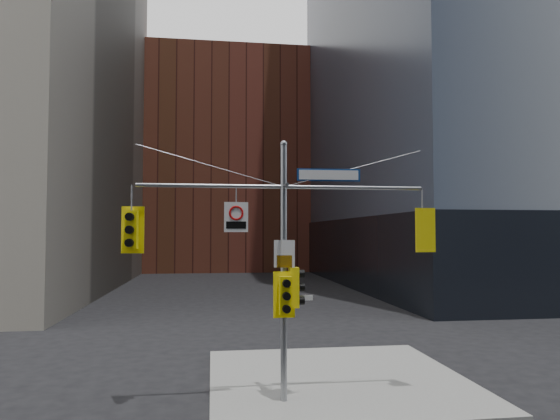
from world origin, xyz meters
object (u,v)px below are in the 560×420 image
object	(u,v)px
traffic_light_west_arm	(131,230)
traffic_light_east_arm	(423,230)
signal_assembly	(284,244)
regulatory_sign_arm	(236,216)
traffic_light_pole_side	(295,287)
traffic_light_pole_front	(285,295)
street_sign_blade	(329,175)

from	to	relation	value
traffic_light_west_arm	traffic_light_east_arm	distance (m)	8.14
signal_assembly	traffic_light_east_arm	world-z (taller)	signal_assembly
regulatory_sign_arm	traffic_light_west_arm	bearing A→B (deg)	175.10
traffic_light_west_arm	regulatory_sign_arm	xyz separation A→B (m)	(2.78, -0.03, 0.38)
traffic_light_east_arm	traffic_light_pole_side	size ratio (longest dim) A/B	1.14
signal_assembly	traffic_light_east_arm	size ratio (longest dim) A/B	6.37
traffic_light_pole_front	regulatory_sign_arm	xyz separation A→B (m)	(-1.32, 0.25, 2.14)
traffic_light_pole_side	regulatory_sign_arm	world-z (taller)	regulatory_sign_arm
traffic_light_pole_front	signal_assembly	bearing A→B (deg)	87.97
traffic_light_east_arm	street_sign_blade	size ratio (longest dim) A/B	0.70
traffic_light_east_arm	traffic_light_pole_front	xyz separation A→B (m)	(-4.04, -0.27, -1.77)
traffic_light_pole_side	regulatory_sign_arm	size ratio (longest dim) A/B	1.34
traffic_light_west_arm	traffic_light_east_arm	size ratio (longest dim) A/B	1.01
traffic_light_west_arm	traffic_light_pole_front	xyz separation A→B (m)	(4.10, -0.28, -1.77)
traffic_light_west_arm	street_sign_blade	distance (m)	5.60
traffic_light_pole_front	street_sign_blade	world-z (taller)	street_sign_blade
traffic_light_pole_front	regulatory_sign_arm	size ratio (longest dim) A/B	1.53
regulatory_sign_arm	traffic_light_pole_side	bearing A→B (deg)	-3.26
traffic_light_west_arm	traffic_light_pole_front	bearing A→B (deg)	0.66
signal_assembly	street_sign_blade	distance (m)	2.32
traffic_light_pole_front	traffic_light_west_arm	bearing A→B (deg)	174.11
traffic_light_pole_front	traffic_light_east_arm	bearing A→B (deg)	1.81
traffic_light_west_arm	traffic_light_pole_side	xyz separation A→B (m)	(4.42, -0.01, -1.59)
traffic_light_pole_side	regulatory_sign_arm	xyz separation A→B (m)	(-1.64, -0.03, 1.96)
traffic_light_pole_front	regulatory_sign_arm	bearing A→B (deg)	167.41
street_sign_blade	regulatory_sign_arm	bearing A→B (deg)	-177.96
traffic_light_pole_front	street_sign_blade	distance (m)	3.57
traffic_light_pole_front	traffic_light_pole_side	bearing A→B (deg)	38.05
traffic_light_east_arm	regulatory_sign_arm	world-z (taller)	regulatory_sign_arm
signal_assembly	traffic_light_pole_side	size ratio (longest dim) A/B	7.29
traffic_light_east_arm	traffic_light_pole_front	size ratio (longest dim) A/B	1.00
traffic_light_east_arm	traffic_light_pole_front	bearing A→B (deg)	0.94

